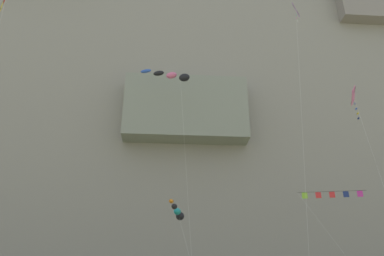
{
  "coord_description": "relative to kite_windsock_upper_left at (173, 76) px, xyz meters",
  "views": [
    {
      "loc": [
        -2.18,
        0.14,
        1.51
      ],
      "look_at": [
        -0.31,
        26.53,
        13.91
      ],
      "focal_mm": 35.77,
      "sensor_mm": 36.0,
      "label": 1
    }
  ],
  "objects": [
    {
      "name": "cliff_face",
      "position": [
        1.81,
        20.29,
        13.47
      ],
      "size": [
        180.0,
        29.64,
        76.17
      ],
      "color": "gray",
      "rests_on": "ground"
    },
    {
      "name": "kite_windsock_upper_left",
      "position": [
        0.0,
        0.0,
        0.0
      ],
      "size": [
        5.67,
        5.98,
        25.52
      ],
      "color": "black",
      "rests_on": "ground"
    },
    {
      "name": "kite_banner_low_right",
      "position": [
        15.56,
        -1.04,
        -13.65
      ],
      "size": [
        6.29,
        3.22,
        11.57
      ],
      "color": "black",
      "rests_on": "ground"
    },
    {
      "name": "kite_windsock_far_right",
      "position": [
        0.68,
        -3.27,
        -15.78
      ],
      "size": [
        3.06,
        4.37,
        9.4
      ],
      "color": "black",
      "rests_on": "ground"
    },
    {
      "name": "kite_diamond_high_right",
      "position": [
        18.37,
        -3.3,
        -3.94
      ],
      "size": [
        1.87,
        6.76,
        22.29
      ],
      "color": "pink",
      "rests_on": "ground"
    },
    {
      "name": "kite_diamond_far_left",
      "position": [
        11.18,
        -8.82,
        0.89
      ],
      "size": [
        3.5,
        3.18,
        27.72
      ],
      "color": "purple",
      "rests_on": "ground"
    }
  ]
}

